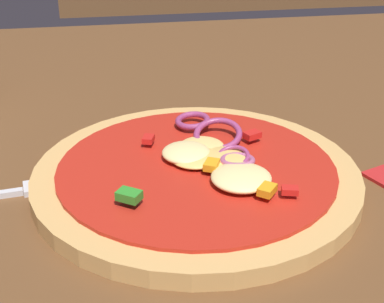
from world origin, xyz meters
TOP-DOWN VIEW (x-y plane):
  - dining_table at (0.00, 0.00)m, footprint 1.21×1.10m
  - pizza at (-0.01, 0.00)m, footprint 0.27×0.27m

SIDE VIEW (x-z plane):
  - dining_table at x=0.00m, z-range 0.00..0.04m
  - pizza at x=-0.01m, z-range 0.03..0.06m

